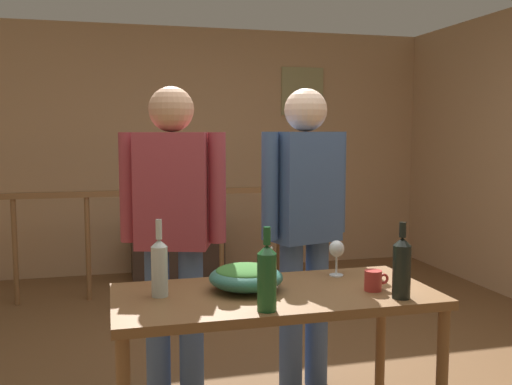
{
  "coord_description": "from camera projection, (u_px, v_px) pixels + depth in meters",
  "views": [
    {
      "loc": [
        -0.92,
        -2.87,
        1.45
      ],
      "look_at": [
        -0.24,
        -0.21,
        1.16
      ],
      "focal_mm": 40.32,
      "sensor_mm": 36.0,
      "label": 1
    }
  ],
  "objects": [
    {
      "name": "wine_glass",
      "position": [
        337.0,
        251.0,
        2.75
      ],
      "size": [
        0.07,
        0.07,
        0.17
      ],
      "color": "silver",
      "rests_on": "serving_table"
    },
    {
      "name": "tv_console",
      "position": [
        177.0,
        251.0,
        5.76
      ],
      "size": [
        0.9,
        0.4,
        0.53
      ],
      "primitive_type": "cube",
      "color": "#38281E",
      "rests_on": "ground_plane"
    },
    {
      "name": "mug_red",
      "position": [
        374.0,
        280.0,
        2.5
      ],
      "size": [
        0.11,
        0.08,
        0.09
      ],
      "color": "#B7332D",
      "rests_on": "serving_table"
    },
    {
      "name": "person_standing_left",
      "position": [
        173.0,
        220.0,
        3.0
      ],
      "size": [
        0.54,
        0.32,
        1.69
      ],
      "rotation": [
        0.0,
        0.0,
        2.84
      ],
      "color": "#3D5684",
      "rests_on": "ground_plane"
    },
    {
      "name": "wine_bottle_dark",
      "position": [
        402.0,
        267.0,
        2.38
      ],
      "size": [
        0.08,
        0.08,
        0.32
      ],
      "color": "black",
      "rests_on": "serving_table"
    },
    {
      "name": "back_wall",
      "position": [
        197.0,
        150.0,
        6.06
      ],
      "size": [
        5.06,
        0.1,
        2.53
      ],
      "primitive_type": "cube",
      "color": "tan",
      "rests_on": "ground_plane"
    },
    {
      "name": "framed_picture",
      "position": [
        302.0,
        91.0,
        6.22
      ],
      "size": [
        0.47,
        0.03,
        0.51
      ],
      "primitive_type": "cube",
      "color": "#918B5B"
    },
    {
      "name": "serving_table",
      "position": [
        275.0,
        311.0,
        2.5
      ],
      "size": [
        1.39,
        0.64,
        0.77
      ],
      "color": "brown",
      "rests_on": "ground_plane"
    },
    {
      "name": "wine_bottle_clear",
      "position": [
        159.0,
        266.0,
        2.41
      ],
      "size": [
        0.07,
        0.07,
        0.33
      ],
      "color": "silver",
      "rests_on": "serving_table"
    },
    {
      "name": "wine_bottle_green",
      "position": [
        267.0,
        276.0,
        2.21
      ],
      "size": [
        0.08,
        0.08,
        0.33
      ],
      "color": "#1E5628",
      "rests_on": "serving_table"
    },
    {
      "name": "salad_bowl",
      "position": [
        246.0,
        276.0,
        2.51
      ],
      "size": [
        0.32,
        0.32,
        0.19
      ],
      "color": "#337060",
      "rests_on": "serving_table"
    },
    {
      "name": "stair_railing",
      "position": [
        177.0,
        225.0,
        5.13
      ],
      "size": [
        3.03,
        0.1,
        1.0
      ],
      "color": "brown",
      "rests_on": "ground_plane"
    },
    {
      "name": "flat_screen_tv",
      "position": [
        177.0,
        204.0,
        5.68
      ],
      "size": [
        0.49,
        0.12,
        0.37
      ],
      "color": "black",
      "rests_on": "tv_console"
    },
    {
      "name": "person_standing_right",
      "position": [
        305.0,
        215.0,
        3.18
      ],
      "size": [
        0.53,
        0.32,
        1.69
      ],
      "rotation": [
        0.0,
        0.0,
        3.44
      ],
      "color": "#3D5684",
      "rests_on": "ground_plane"
    }
  ]
}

